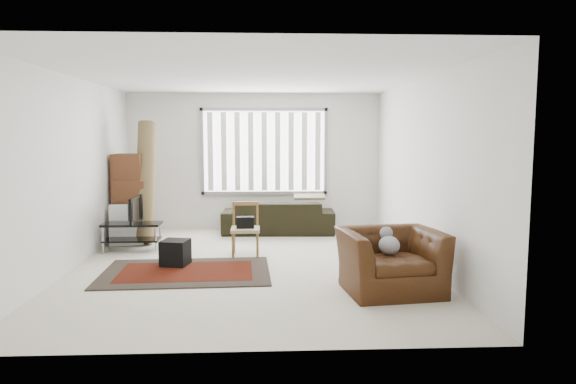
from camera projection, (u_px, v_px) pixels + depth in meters
name	position (u px, v px, depth m)	size (l,w,h in m)	color
room	(253.00, 143.00, 7.75)	(6.00, 6.02, 2.71)	beige
persian_rug	(186.00, 272.00, 7.02)	(2.32, 1.60, 0.02)	black
tv_stand	(132.00, 231.00, 8.31)	(0.92, 0.41, 0.46)	black
tv	(131.00, 210.00, 8.27)	(0.75, 0.10, 0.43)	black
subwoofer	(175.00, 252.00, 7.36)	(0.36, 0.36, 0.36)	black
moving_boxes	(132.00, 201.00, 9.07)	(0.67, 0.62, 1.55)	brown
white_flatpack	(126.00, 225.00, 8.70)	(0.56, 0.08, 0.71)	silver
rolled_rug	(146.00, 182.00, 8.93)	(0.32, 0.32, 2.12)	brown
sofa	(278.00, 212.00, 9.85)	(2.13, 0.92, 0.82)	black
side_chair	(245.00, 226.00, 8.00)	(0.45, 0.45, 0.82)	tan
armchair	(391.00, 256.00, 6.14)	(1.27, 1.14, 0.85)	#3C1F0C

